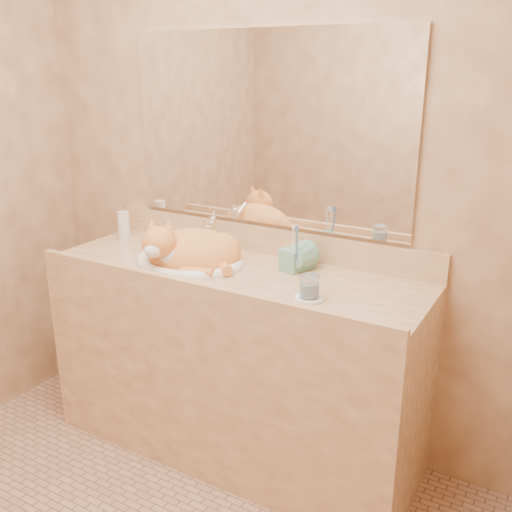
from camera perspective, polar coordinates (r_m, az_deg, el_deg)
The scene contains 12 objects.
wall_back at distance 2.47m, azimuth 1.01°, elevation 9.29°, with size 2.40×0.02×2.50m, color #916442.
vanity_counter at distance 2.51m, azimuth -2.20°, elevation -10.54°, with size 1.60×0.55×0.85m, color #A27149, non-canonical shape.
mirror at distance 2.44m, azimuth 0.89°, elevation 12.51°, with size 1.30×0.02×0.80m, color white.
sink_basin at distance 2.41m, azimuth -6.74°, elevation 0.97°, with size 0.47×0.39×0.15m, color white, non-canonical shape.
faucet at distance 2.55m, azimuth -4.32°, elevation 2.32°, with size 0.05×0.12×0.17m, color white, non-canonical shape.
cat at distance 2.39m, azimuth -6.64°, elevation 0.60°, with size 0.40×0.33×0.22m, color orange, non-canonical shape.
soap_dispenser at distance 2.27m, azimuth 3.01°, elevation 0.73°, with size 0.09×0.09×0.20m, color #69A88F.
toothbrush_cup at distance 2.27m, azimuth 3.89°, elevation -0.57°, with size 0.12×0.12×0.11m, color #69A88F.
toothbrushes at distance 2.25m, azimuth 3.93°, elevation 1.10°, with size 0.03×0.03×0.21m, color silver, non-canonical shape.
saucer at distance 2.05m, azimuth 5.34°, elevation -4.24°, with size 0.11×0.11×0.01m, color white.
water_glass at distance 2.03m, azimuth 5.38°, elevation -3.04°, with size 0.07×0.07×0.08m, color silver.
lotion_bottle at distance 2.82m, azimuth -13.08°, elevation 3.01°, with size 0.06×0.06×0.13m, color silver.
Camera 1 is at (1.18, -1.13, 1.64)m, focal length 40.00 mm.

